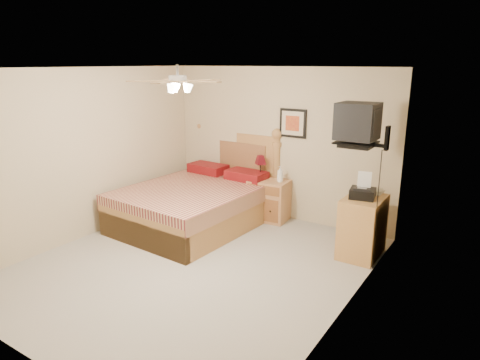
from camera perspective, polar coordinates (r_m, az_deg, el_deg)
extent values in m
plane|color=#9F9890|center=(5.75, -6.04, -11.14)|extent=(4.50, 4.50, 0.00)
cube|color=white|center=(5.14, -6.85, 14.62)|extent=(4.00, 4.50, 0.04)
cube|color=#C2B18F|center=(7.15, 5.09, 4.79)|extent=(4.00, 0.04, 2.50)
cube|color=#C2B18F|center=(3.93, -27.76, -5.98)|extent=(4.00, 0.04, 2.50)
cube|color=#C2B18F|center=(6.73, -19.74, 3.27)|extent=(0.04, 4.50, 2.50)
cube|color=#C2B18F|center=(4.37, 14.38, -2.59)|extent=(0.04, 4.50, 2.50)
cube|color=tan|center=(7.17, 3.90, -2.66)|extent=(0.66, 0.52, 0.68)
imported|color=white|center=(6.97, 5.37, 0.82)|extent=(0.11, 0.11, 0.26)
cube|color=black|center=(6.95, 7.07, 7.52)|extent=(0.46, 0.04, 0.46)
cube|color=#BC813A|center=(6.05, 16.01, -6.02)|extent=(0.49, 0.70, 0.83)
imported|color=#BCAF98|center=(6.18, 16.69, -1.44)|extent=(0.21, 0.27, 0.03)
imported|color=gray|center=(6.19, 16.75, -1.18)|extent=(0.20, 0.26, 0.02)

